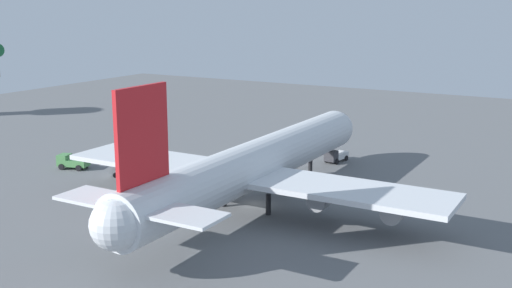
# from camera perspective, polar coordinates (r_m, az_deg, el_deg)

# --- Properties ---
(ground_plane) EXTENTS (248.78, 248.78, 0.00)m
(ground_plane) POSITION_cam_1_polar(r_m,az_deg,el_deg) (87.59, 0.00, -5.59)
(ground_plane) COLOR slate
(cargo_airplane) EXTENTS (62.20, 55.85, 19.44)m
(cargo_airplane) POSITION_cam_1_polar(r_m,az_deg,el_deg) (85.76, -0.07, -1.88)
(cargo_airplane) COLOR silver
(cargo_airplane) RESTS_ON ground_plane
(fuel_truck) EXTENTS (5.54, 3.04, 2.34)m
(fuel_truck) POSITION_cam_1_polar(r_m,az_deg,el_deg) (111.51, 7.31, -1.08)
(fuel_truck) COLOR #333338
(fuel_truck) RESTS_ON ground_plane
(catering_truck) EXTENTS (4.02, 4.16, 1.97)m
(catering_truck) POSITION_cam_1_polar(r_m,az_deg,el_deg) (104.21, -12.20, -2.29)
(catering_truck) COLOR silver
(catering_truck) RESTS_ON ground_plane
(baggage_tug) EXTENTS (3.80, 5.64, 2.40)m
(baggage_tug) POSITION_cam_1_polar(r_m,az_deg,el_deg) (110.78, -16.57, -1.57)
(baggage_tug) COLOR #4C8C4C
(baggage_tug) RESTS_ON ground_plane
(safety_cone_nose) EXTENTS (0.49, 0.49, 0.70)m
(safety_cone_nose) POSITION_cam_1_polar(r_m,az_deg,el_deg) (111.72, 7.12, -1.46)
(safety_cone_nose) COLOR orange
(safety_cone_nose) RESTS_ON ground_plane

